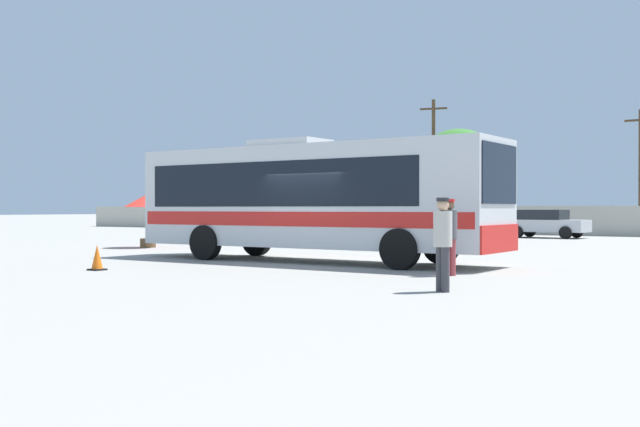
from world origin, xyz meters
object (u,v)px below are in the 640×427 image
Objects in this scene: vendor_umbrella_near_gate_red at (148,202)px; attendant_by_bus_door at (450,232)px; utility_pole_near at (434,163)px; coach_bus_silver_red at (310,196)px; passenger_waiting_on_apron at (443,238)px; parked_car_second_grey at (423,221)px; roadside_tree_midleft at (458,163)px; roadside_tree_left at (373,171)px; traffic_cone_on_apron at (97,258)px; parked_car_third_silver at (546,223)px; parked_car_leftmost_white at (336,220)px.

attendant_by_bus_door is at bearing -18.88° from vendor_umbrella_near_gate_red.
utility_pole_near is (-14.07, 29.94, 3.56)m from attendant_by_bus_door.
coach_bus_silver_red is 10.08m from vendor_umbrella_near_gate_red.
passenger_waiting_on_apron is 0.37× the size of parked_car_second_grey.
roadside_tree_midleft is at bearing 112.27° from passenger_waiting_on_apron.
attendant_by_bus_door is at bearing -58.13° from roadside_tree_left.
roadside_tree_left is 36.22m from traffic_cone_on_apron.
passenger_waiting_on_apron is 27.34m from parked_car_third_silver.
attendant_by_bus_door is 0.30× the size of roadside_tree_left.
roadside_tree_left is at bearing 169.77° from utility_pole_near.
utility_pole_near is at bearing 115.17° from attendant_by_bus_door.
vendor_umbrella_near_gate_red is 0.31× the size of roadside_tree_midleft.
coach_bus_silver_red is at bearing -64.18° from roadside_tree_left.
passenger_waiting_on_apron reaches higher than parked_car_third_silver.
vendor_umbrella_near_gate_red is (-16.18, 8.27, 0.80)m from passenger_waiting_on_apron.
coach_bus_silver_red is 6.43× the size of attendant_by_bus_door.
parked_car_third_silver is 11.68m from roadside_tree_midleft.
parked_car_second_grey is 28.00m from traffic_cone_on_apron.
attendant_by_bus_door is 0.38× the size of parked_car_second_grey.
utility_pole_near is at bearing -138.44° from roadside_tree_midleft.
parked_car_second_grey reaches higher than traffic_cone_on_apron.
roadside_tree_left is (-13.88, 28.69, 2.29)m from coach_bus_silver_red.
passenger_waiting_on_apron reaches higher than parked_car_leftmost_white.
parked_car_leftmost_white is 9.43m from roadside_tree_midleft.
passenger_waiting_on_apron is at bearing -27.06° from vendor_umbrella_near_gate_red.
passenger_waiting_on_apron reaches higher than parked_car_second_grey.
attendant_by_bus_door is at bearing -53.25° from parked_car_leftmost_white.
parked_car_leftmost_white is (-3.17, 19.16, -0.98)m from vendor_umbrella_near_gate_red.
roadside_tree_left reaches higher than parked_car_leftmost_white.
coach_bus_silver_red is 29.23m from utility_pole_near.
parked_car_second_grey is at bearing 0.41° from parked_car_leftmost_white.
parked_car_third_silver is (0.58, 21.35, -1.12)m from coach_bus_silver_red.
vendor_umbrella_near_gate_red is 0.50× the size of parked_car_third_silver.
attendant_by_bus_door is 0.83× the size of vendor_umbrella_near_gate_red.
passenger_waiting_on_apron is at bearing -64.05° from parked_car_second_grey.
roadside_tree_midleft is (-0.65, 6.76, 3.79)m from parked_car_second_grey.
parked_car_third_silver is 0.70× the size of roadside_tree_left.
coach_bus_silver_red reaches higher than parked_car_second_grey.
roadside_tree_midleft is at bearing 97.97° from traffic_cone_on_apron.
vendor_umbrella_near_gate_red is at bearing -92.04° from utility_pole_near.
vendor_umbrella_near_gate_red is at bearing -94.77° from roadside_tree_midleft.
traffic_cone_on_apron is (-2.66, -5.54, -1.60)m from coach_bus_silver_red.
utility_pole_near reaches higher than roadside_tree_midleft.
parked_car_second_grey reaches higher than parked_car_third_silver.
vendor_umbrella_near_gate_red is at bearing -80.59° from parked_car_leftmost_white.
traffic_cone_on_apron is at bearing -115.67° from coach_bus_silver_red.
coach_bus_silver_red is 6.35m from traffic_cone_on_apron.
roadside_tree_left reaches higher than vendor_umbrella_near_gate_red.
utility_pole_near is at bearing 87.96° from vendor_umbrella_near_gate_red.
utility_pole_near is at bearing 107.51° from coach_bus_silver_red.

